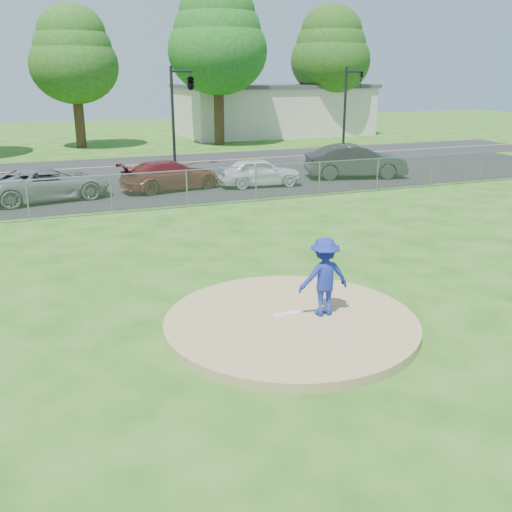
% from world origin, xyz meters
% --- Properties ---
extents(ground, '(120.00, 120.00, 0.00)m').
position_xyz_m(ground, '(0.00, 10.00, 0.00)').
color(ground, '#235412').
rests_on(ground, ground).
extents(pitchers_mound, '(5.40, 5.40, 0.20)m').
position_xyz_m(pitchers_mound, '(0.00, 0.00, 0.10)').
color(pitchers_mound, '#A08858').
rests_on(pitchers_mound, ground).
extents(pitching_rubber, '(0.60, 0.15, 0.04)m').
position_xyz_m(pitching_rubber, '(0.00, 0.20, 0.22)').
color(pitching_rubber, white).
rests_on(pitching_rubber, pitchers_mound).
extents(chain_link_fence, '(40.00, 0.06, 1.50)m').
position_xyz_m(chain_link_fence, '(0.00, 12.00, 0.75)').
color(chain_link_fence, gray).
rests_on(chain_link_fence, ground).
extents(parking_lot, '(50.00, 8.00, 0.01)m').
position_xyz_m(parking_lot, '(0.00, 16.50, 0.01)').
color(parking_lot, black).
rests_on(parking_lot, ground).
extents(street, '(60.00, 7.00, 0.01)m').
position_xyz_m(street, '(0.00, 24.00, 0.00)').
color(street, '#242326').
rests_on(street, ground).
extents(commercial_building, '(16.40, 9.40, 4.30)m').
position_xyz_m(commercial_building, '(16.00, 38.00, 2.16)').
color(commercial_building, beige).
rests_on(commercial_building, ground).
extents(tree_center, '(6.16, 6.16, 9.84)m').
position_xyz_m(tree_center, '(-1.00, 34.00, 6.47)').
color(tree_center, '#3C2315').
rests_on(tree_center, ground).
extents(tree_right, '(7.28, 7.28, 11.63)m').
position_xyz_m(tree_right, '(9.00, 32.00, 7.65)').
color(tree_right, '#352313').
rests_on(tree_right, ground).
extents(tree_far_right, '(6.72, 6.72, 10.74)m').
position_xyz_m(tree_far_right, '(20.00, 35.00, 7.06)').
color(tree_far_right, '#332112').
rests_on(tree_far_right, ground).
extents(traffic_signal_center, '(1.42, 2.48, 5.60)m').
position_xyz_m(traffic_signal_center, '(3.97, 22.00, 4.61)').
color(traffic_signal_center, black).
rests_on(traffic_signal_center, ground).
extents(traffic_signal_right, '(1.28, 0.20, 5.60)m').
position_xyz_m(traffic_signal_right, '(14.24, 22.00, 3.36)').
color(traffic_signal_right, black).
rests_on(traffic_signal_right, ground).
extents(pitcher, '(1.15, 0.71, 1.72)m').
position_xyz_m(pitcher, '(0.74, -0.05, 1.06)').
color(pitcher, '#1C299B').
rests_on(pitcher, pitchers_mound).
extents(traffic_cone, '(0.38, 0.38, 0.73)m').
position_xyz_m(traffic_cone, '(-5.14, 15.05, 0.38)').
color(traffic_cone, '#DB5C0B').
rests_on(traffic_cone, parking_lot).
extents(parked_car_gray, '(5.36, 3.23, 1.39)m').
position_xyz_m(parked_car_gray, '(-4.10, 15.51, 0.71)').
color(parked_car_gray, slate).
rests_on(parked_car_gray, parking_lot).
extents(parked_car_darkred, '(4.94, 2.74, 1.36)m').
position_xyz_m(parked_car_darkred, '(1.26, 15.81, 0.69)').
color(parked_car_darkred, maroon).
rests_on(parked_car_darkred, parking_lot).
extents(parked_car_pearl, '(4.08, 1.97, 1.34)m').
position_xyz_m(parked_car_pearl, '(5.46, 15.13, 0.68)').
color(parked_car_pearl, silver).
rests_on(parked_car_pearl, parking_lot).
extents(parked_car_charcoal, '(5.41, 3.07, 1.69)m').
position_xyz_m(parked_car_charcoal, '(10.96, 15.49, 0.85)').
color(parked_car_charcoal, '#262629').
rests_on(parked_car_charcoal, parking_lot).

